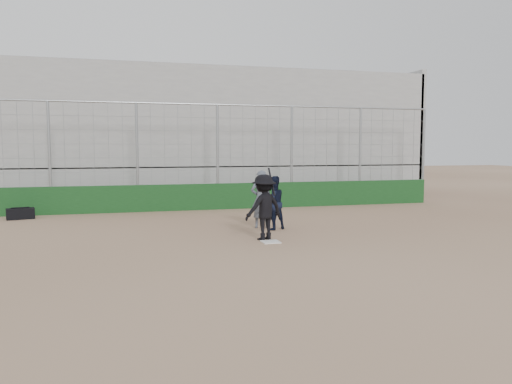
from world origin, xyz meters
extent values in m
plane|color=brown|center=(0.00, 0.00, 0.00)|extent=(90.00, 90.00, 0.00)
cube|color=white|center=(0.00, 0.00, 0.01)|extent=(0.44, 0.44, 0.02)
cube|color=#123A16|center=(0.00, 7.00, 0.50)|extent=(18.00, 0.25, 1.00)
cylinder|color=gray|center=(0.00, 7.00, 2.00)|extent=(0.10, 0.10, 4.00)
cylinder|color=gray|center=(9.00, 7.00, 2.00)|extent=(0.10, 0.10, 4.00)
cylinder|color=gray|center=(0.00, 7.00, 4.00)|extent=(18.00, 0.07, 0.07)
cube|color=gray|center=(0.00, 11.95, 0.80)|extent=(20.00, 6.70, 1.60)
cube|color=gray|center=(0.00, 11.95, 3.70)|extent=(20.00, 6.70, 4.20)
cube|color=gray|center=(10.00, 11.95, 2.90)|extent=(0.25, 6.70, 6.10)
cylinder|color=gray|center=(0.00, 15.10, 6.80)|extent=(20.00, 0.06, 0.06)
imported|color=black|center=(-0.06, 0.39, 0.85)|extent=(1.25, 0.99, 1.69)
cylinder|color=black|center=(0.19, 0.54, 1.49)|extent=(0.07, 0.57, 0.71)
imported|color=black|center=(0.64, 1.80, 0.51)|extent=(0.92, 0.83, 1.02)
sphere|color=maroon|center=(0.64, 1.80, 0.93)|extent=(0.28, 0.28, 0.28)
imported|color=#505865|center=(0.39, 2.24, 0.77)|extent=(0.71, 0.57, 1.54)
cube|color=black|center=(-6.85, 6.05, 0.18)|extent=(0.92, 0.56, 0.37)
cylinder|color=black|center=(-6.85, 6.05, 0.39)|extent=(0.55, 0.17, 0.04)
camera|label=1|loc=(-3.61, -11.84, 2.38)|focal=35.00mm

